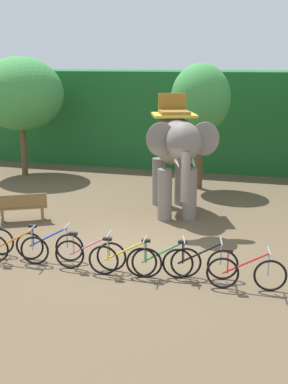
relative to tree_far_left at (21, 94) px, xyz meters
name	(u,v)px	position (x,y,z in m)	size (l,w,h in m)	color
ground_plane	(128,249)	(7.19, -7.39, -3.45)	(80.00, 80.00, 0.00)	brown
foliage_hedge	(212,117)	(7.19, 5.59, -1.28)	(36.00, 6.00, 4.35)	#1E6028
tree_far_left	(21,94)	(0.00, 0.00, 0.00)	(3.59, 3.59, 4.99)	brown
tree_right	(201,99)	(7.69, -0.29, -0.03)	(2.22, 2.22, 4.73)	brown
elephant	(175,146)	(7.61, -3.97, -1.25)	(2.84, 4.21, 3.78)	slate
bike_orange	(14,248)	(4.87, -9.14, -3.07)	(1.69, 0.52, 0.92)	black
bike_blue	(49,246)	(5.59, -8.73, -3.07)	(1.69, 0.52, 0.92)	black
bike_pink	(90,254)	(6.78, -8.98, -3.07)	(1.70, 0.52, 0.92)	black
bike_yellow	(125,260)	(7.67, -9.10, -3.07)	(1.70, 0.52, 0.92)	black
bike_green	(164,261)	(8.53, -8.91, -3.07)	(1.66, 0.64, 0.92)	black
bike_black	(200,263)	(9.34, -8.76, -3.07)	(1.68, 0.57, 0.92)	black
bike_red	(246,273)	(10.39, -9.04, -3.07)	(1.70, 0.52, 0.92)	black
wooden_bench	(22,207)	(3.34, -6.09, -2.97)	(1.50, 1.11, 0.89)	brown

